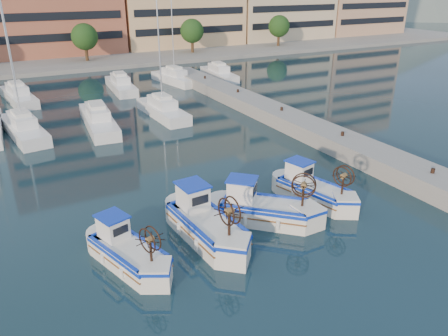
{
  "coord_description": "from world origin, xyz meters",
  "views": [
    {
      "loc": [
        -9.84,
        -17.52,
        12.04
      ],
      "look_at": [
        1.75,
        4.11,
        1.5
      ],
      "focal_mm": 35.0,
      "sensor_mm": 36.0,
      "label": 1
    }
  ],
  "objects_px": {
    "fishing_boat_a": "(127,250)",
    "fishing_boat_b": "(205,222)",
    "fishing_boat_d": "(313,189)",
    "fishing_boat_c": "(262,207)"
  },
  "relations": [
    {
      "from": "fishing_boat_a",
      "to": "fishing_boat_b",
      "type": "height_order",
      "value": "fishing_boat_b"
    },
    {
      "from": "fishing_boat_d",
      "to": "fishing_boat_b",
      "type": "bearing_deg",
      "value": 170.9
    },
    {
      "from": "fishing_boat_a",
      "to": "fishing_boat_c",
      "type": "distance_m",
      "value": 7.57
    },
    {
      "from": "fishing_boat_b",
      "to": "fishing_boat_c",
      "type": "distance_m",
      "value": 3.43
    },
    {
      "from": "fishing_boat_b",
      "to": "fishing_boat_c",
      "type": "relative_size",
      "value": 1.1
    },
    {
      "from": "fishing_boat_a",
      "to": "fishing_boat_c",
      "type": "xyz_separation_m",
      "value": [
        7.56,
        0.4,
        0.09
      ]
    },
    {
      "from": "fishing_boat_b",
      "to": "fishing_boat_d",
      "type": "xyz_separation_m",
      "value": [
        7.36,
        0.67,
        -0.11
      ]
    },
    {
      "from": "fishing_boat_a",
      "to": "fishing_boat_b",
      "type": "relative_size",
      "value": 0.86
    },
    {
      "from": "fishing_boat_c",
      "to": "fishing_boat_d",
      "type": "xyz_separation_m",
      "value": [
        3.93,
        0.65,
        -0.06
      ]
    },
    {
      "from": "fishing_boat_a",
      "to": "fishing_boat_c",
      "type": "relative_size",
      "value": 0.95
    }
  ]
}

